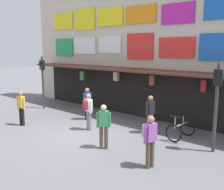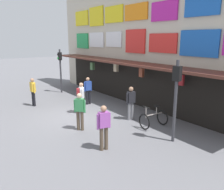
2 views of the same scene
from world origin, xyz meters
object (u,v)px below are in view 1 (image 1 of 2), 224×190
(traffic_light_far, at_px, (217,94))
(bicycle_parked, at_px, (181,130))
(pedestrian_in_white, at_px, (87,102))
(pedestrian_in_green, at_px, (21,106))
(pedestrian_in_yellow, at_px, (150,112))
(pedestrian_in_black, at_px, (104,123))
(traffic_light_near, at_px, (42,74))
(pedestrian_in_red, at_px, (88,109))
(pedestrian_in_blue, at_px, (150,137))

(traffic_light_far, bearing_deg, bicycle_parked, 163.24)
(pedestrian_in_white, height_order, pedestrian_in_green, same)
(pedestrian_in_yellow, height_order, pedestrian_in_black, same)
(traffic_light_near, xyz_separation_m, pedestrian_in_red, (5.32, -1.20, -1.16))
(pedestrian_in_red, bearing_deg, traffic_light_near, 167.31)
(traffic_light_far, xyz_separation_m, bicycle_parked, (-1.53, 0.46, -1.75))
(bicycle_parked, distance_m, pedestrian_in_red, 4.14)
(pedestrian_in_red, bearing_deg, pedestrian_in_green, -151.04)
(pedestrian_in_blue, bearing_deg, pedestrian_in_green, -178.18)
(traffic_light_far, height_order, pedestrian_in_white, traffic_light_far)
(pedestrian_in_white, xyz_separation_m, pedestrian_in_green, (-1.62, -2.84, 0.00))
(traffic_light_near, distance_m, pedestrian_in_yellow, 7.79)
(traffic_light_near, xyz_separation_m, pedestrian_in_green, (2.37, -2.83, -1.19))
(traffic_light_near, height_order, pedestrian_in_white, traffic_light_near)
(pedestrian_in_white, bearing_deg, traffic_light_far, 0.12)
(pedestrian_in_yellow, xyz_separation_m, pedestrian_in_red, (-2.37, -1.48, 0.04))
(traffic_light_near, distance_m, traffic_light_far, 10.59)
(pedestrian_in_blue, bearing_deg, pedestrian_in_white, 154.98)
(pedestrian_in_black, bearing_deg, pedestrian_in_yellow, 83.96)
(traffic_light_far, xyz_separation_m, pedestrian_in_black, (-3.18, -2.41, -1.16))
(bicycle_parked, distance_m, pedestrian_in_yellow, 1.49)
(pedestrian_in_white, relative_size, pedestrian_in_red, 1.00)
(pedestrian_in_white, xyz_separation_m, pedestrian_in_red, (1.34, -1.20, 0.04))
(traffic_light_far, relative_size, pedestrian_in_black, 1.90)
(traffic_light_far, distance_m, pedestrian_in_black, 4.15)
(bicycle_parked, bearing_deg, pedestrian_in_green, -153.66)
(pedestrian_in_white, xyz_separation_m, pedestrian_in_black, (3.42, -2.39, 0.04))
(pedestrian_in_black, bearing_deg, pedestrian_in_red, 150.32)
(pedestrian_in_red, bearing_deg, pedestrian_in_white, 138.02)
(traffic_light_near, bearing_deg, pedestrian_in_black, -17.87)
(pedestrian_in_black, bearing_deg, pedestrian_in_green, -174.95)
(bicycle_parked, bearing_deg, pedestrian_in_blue, -80.51)
(bicycle_parked, distance_m, pedestrian_in_white, 5.13)
(traffic_light_near, bearing_deg, pedestrian_in_white, 0.08)
(bicycle_parked, relative_size, pedestrian_in_green, 0.71)
(pedestrian_in_green, bearing_deg, traffic_light_near, 129.88)
(pedestrian_in_blue, height_order, pedestrian_in_red, same)
(bicycle_parked, xyz_separation_m, pedestrian_in_green, (-6.69, -3.31, 0.55))
(traffic_light_far, xyz_separation_m, pedestrian_in_blue, (-1.02, -2.62, -1.16))
(traffic_light_far, bearing_deg, pedestrian_in_yellow, 174.81)
(bicycle_parked, xyz_separation_m, pedestrian_in_red, (-3.74, -1.68, 0.59))
(pedestrian_in_white, relative_size, pedestrian_in_blue, 1.00)
(pedestrian_in_green, height_order, pedestrian_in_blue, same)
(bicycle_parked, distance_m, pedestrian_in_black, 3.36)
(traffic_light_near, height_order, pedestrian_in_green, traffic_light_near)
(pedestrian_in_black, bearing_deg, bicycle_parked, 60.09)
(pedestrian_in_green, bearing_deg, pedestrian_in_red, 28.96)
(traffic_light_near, distance_m, bicycle_parked, 9.24)
(bicycle_parked, relative_size, pedestrian_in_white, 0.71)
(pedestrian_in_blue, bearing_deg, pedestrian_in_black, 174.31)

